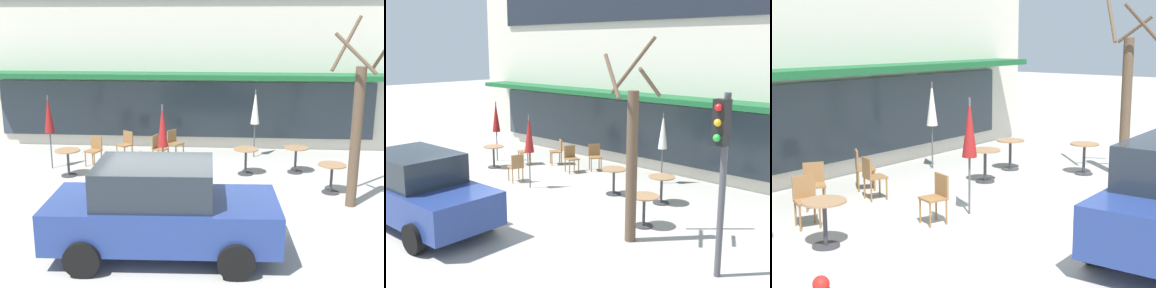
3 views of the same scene
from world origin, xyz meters
The scene contains 18 objects.
ground_plane centered at (0.00, 0.00, 0.00)m, with size 80.00×80.00×0.00m, color #ADA8A0.
building_facade centered at (0.00, 9.97, 3.86)m, with size 16.09×9.10×7.72m.
cafe_table_near_wall centered at (-2.93, 2.43, 0.52)m, with size 0.70×0.70×0.76m.
cafe_table_streetside centered at (4.20, 1.55, 0.52)m, with size 0.70×0.70×0.76m.
cafe_table_by_tree centered at (2.08, 2.97, 0.52)m, with size 0.70×0.70×0.76m.
cafe_table_mid_patio centered at (3.52, 3.24, 0.52)m, with size 0.70×0.70×0.76m.
patio_umbrella_green_folded centered at (2.41, 4.86, 1.63)m, with size 0.28×0.28×2.20m.
patio_umbrella_cream_folded centered at (-0.13, 1.71, 1.63)m, with size 0.28×0.28×2.20m.
patio_umbrella_corner_open centered at (-3.67, 3.12, 1.63)m, with size 0.28×0.28×2.20m.
cafe_chair_0 centered at (-1.68, 4.32, 0.53)m, with size 0.55×0.55×0.89m.
cafe_chair_1 centered at (-0.17, 4.63, 0.53)m, with size 0.56×0.56×0.89m.
cafe_chair_2 centered at (-0.58, 3.88, 0.53)m, with size 0.51×0.51×0.89m.
cafe_chair_3 centered at (-2.47, 3.53, 0.53)m, with size 0.52×0.52×0.89m.
cafe_chair_4 centered at (-0.92, 1.83, 0.53)m, with size 0.50×0.50×0.89m.
parked_sedan centered at (0.35, -2.10, 0.88)m, with size 4.27×2.15×1.76m.
street_tree centered at (4.47, 0.67, 1.86)m, with size 1.15×1.37×4.39m.
traffic_light_pole centered at (6.67, 0.38, 2.30)m, with size 0.26×0.43×3.40m.
fire_hydrant centered at (-4.77, 0.18, 0.35)m, with size 0.36×0.20×0.71m.
Camera 2 is at (10.58, -7.21, 4.18)m, focal length 45.00 mm.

